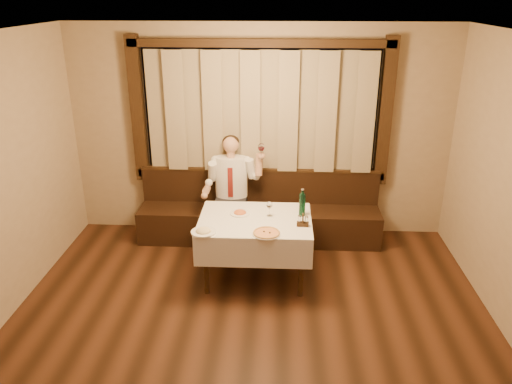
# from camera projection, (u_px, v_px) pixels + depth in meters

# --- Properties ---
(room) EXTENTS (5.01, 6.01, 2.81)m
(room) POSITION_uv_depth(u_px,v_px,m) (251.00, 180.00, 4.67)
(room) COLOR black
(room) RESTS_ON ground
(banquette) EXTENTS (3.20, 0.61, 0.94)m
(banquette) POSITION_uv_depth(u_px,v_px,m) (259.00, 216.00, 6.74)
(banquette) COLOR black
(banquette) RESTS_ON ground
(dining_table) EXTENTS (1.27, 0.97, 0.76)m
(dining_table) POSITION_uv_depth(u_px,v_px,m) (255.00, 227.00, 5.67)
(dining_table) COLOR black
(dining_table) RESTS_ON ground
(pizza) EXTENTS (0.30, 0.30, 0.03)m
(pizza) POSITION_uv_depth(u_px,v_px,m) (266.00, 233.00, 5.26)
(pizza) COLOR white
(pizza) RESTS_ON dining_table
(pasta_red) EXTENTS (0.23, 0.23, 0.08)m
(pasta_red) POSITION_uv_depth(u_px,v_px,m) (240.00, 211.00, 5.74)
(pasta_red) COLOR white
(pasta_red) RESTS_ON dining_table
(pasta_cream) EXTENTS (0.27, 0.27, 0.09)m
(pasta_cream) POSITION_uv_depth(u_px,v_px,m) (203.00, 229.00, 5.29)
(pasta_cream) COLOR white
(pasta_cream) RESTS_ON dining_table
(green_bottle) EXTENTS (0.07, 0.07, 0.32)m
(green_bottle) POSITION_uv_depth(u_px,v_px,m) (302.00, 204.00, 5.66)
(green_bottle) COLOR #0D3E23
(green_bottle) RESTS_ON dining_table
(table_wine_glass) EXTENTS (0.07, 0.07, 0.18)m
(table_wine_glass) POSITION_uv_depth(u_px,v_px,m) (269.00, 206.00, 5.64)
(table_wine_glass) COLOR white
(table_wine_glass) RESTS_ON dining_table
(cruet_caddy) EXTENTS (0.13, 0.07, 0.14)m
(cruet_caddy) POSITION_uv_depth(u_px,v_px,m) (303.00, 222.00, 5.44)
(cruet_caddy) COLOR black
(cruet_caddy) RESTS_ON dining_table
(seated_man) EXTENTS (0.79, 0.59, 1.43)m
(seated_man) POSITION_uv_depth(u_px,v_px,m) (231.00, 182.00, 6.48)
(seated_man) COLOR black
(seated_man) RESTS_ON ground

